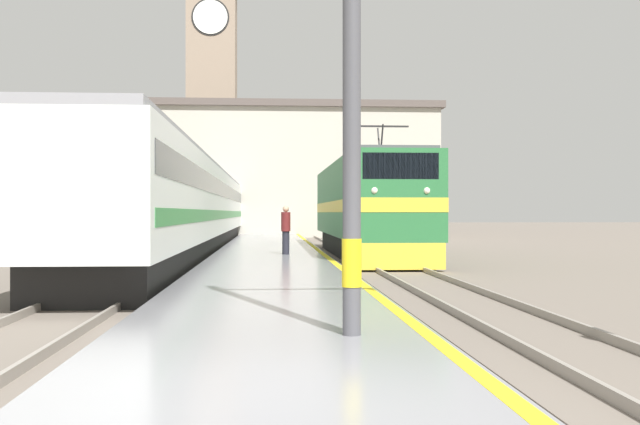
{
  "coord_description": "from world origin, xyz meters",
  "views": [
    {
      "loc": [
        -0.02,
        -6.42,
        1.82
      ],
      "look_at": [
        1.9,
        21.93,
        1.82
      ],
      "focal_mm": 42.0,
      "sensor_mm": 36.0,
      "label": 1
    }
  ],
  "objects_px": {
    "locomotive_train": "(366,208)",
    "clock_tower": "(212,80)",
    "passenger_train": "(202,207)",
    "person_on_platform": "(286,229)",
    "catenary_mast": "(365,25)"
  },
  "relations": [
    {
      "from": "passenger_train",
      "to": "clock_tower",
      "type": "xyz_separation_m",
      "value": [
        -1.97,
        33.04,
        12.4
      ]
    },
    {
      "from": "locomotive_train",
      "to": "catenary_mast",
      "type": "bearing_deg",
      "value": -97.36
    },
    {
      "from": "person_on_platform",
      "to": "passenger_train",
      "type": "bearing_deg",
      "value": 109.67
    },
    {
      "from": "passenger_train",
      "to": "catenary_mast",
      "type": "bearing_deg",
      "value": -80.98
    },
    {
      "from": "locomotive_train",
      "to": "clock_tower",
      "type": "relative_size",
      "value": 0.62
    },
    {
      "from": "locomotive_train",
      "to": "passenger_train",
      "type": "bearing_deg",
      "value": 132.29
    },
    {
      "from": "locomotive_train",
      "to": "person_on_platform",
      "type": "bearing_deg",
      "value": -135.9
    },
    {
      "from": "locomotive_train",
      "to": "person_on_platform",
      "type": "relative_size",
      "value": 9.44
    },
    {
      "from": "passenger_train",
      "to": "clock_tower",
      "type": "relative_size",
      "value": 1.9
    },
    {
      "from": "person_on_platform",
      "to": "clock_tower",
      "type": "relative_size",
      "value": 0.07
    },
    {
      "from": "locomotive_train",
      "to": "catenary_mast",
      "type": "xyz_separation_m",
      "value": [
        -2.75,
        -21.28,
        2.14
      ]
    },
    {
      "from": "locomotive_train",
      "to": "catenary_mast",
      "type": "height_order",
      "value": "catenary_mast"
    },
    {
      "from": "locomotive_train",
      "to": "clock_tower",
      "type": "distance_m",
      "value": 44.06
    },
    {
      "from": "person_on_platform",
      "to": "clock_tower",
      "type": "bearing_deg",
      "value": 97.75
    },
    {
      "from": "catenary_mast",
      "to": "locomotive_train",
      "type": "bearing_deg",
      "value": 82.64
    }
  ]
}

